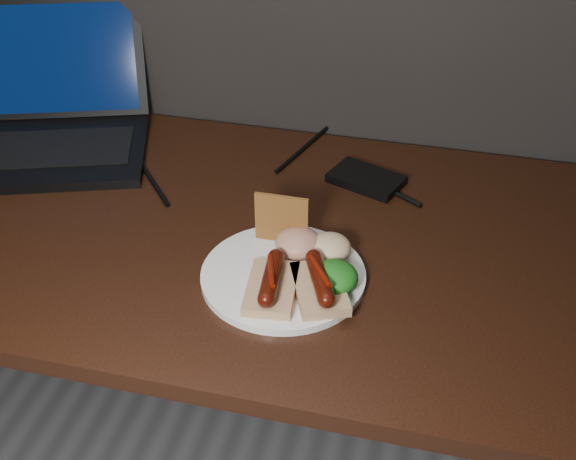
# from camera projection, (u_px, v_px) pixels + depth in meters

# --- Properties ---
(desk) EXTENTS (1.40, 0.70, 0.75)m
(desk) POSITION_uv_depth(u_px,v_px,m) (175.00, 259.00, 1.27)
(desk) COLOR black
(desk) RESTS_ON ground
(laptop) EXTENTS (0.44, 0.44, 0.25)m
(laptop) POSITION_uv_depth(u_px,v_px,m) (55.00, 117.00, 1.41)
(laptop) COLOR black
(laptop) RESTS_ON desk
(hard_drive) EXTENTS (0.15, 0.12, 0.02)m
(hard_drive) POSITION_uv_depth(u_px,v_px,m) (366.00, 179.00, 1.31)
(hard_drive) COLOR black
(hard_drive) RESTS_ON desk
(desk_cables) EXTENTS (0.89, 0.37, 0.01)m
(desk_cables) POSITION_uv_depth(u_px,v_px,m) (192.00, 163.00, 1.36)
(desk_cables) COLOR black
(desk_cables) RESTS_ON desk
(plate) EXTENTS (0.28, 0.28, 0.01)m
(plate) POSITION_uv_depth(u_px,v_px,m) (283.00, 276.00, 1.09)
(plate) COLOR white
(plate) RESTS_ON desk
(bread_sausage_center) EXTENTS (0.08, 0.12, 0.04)m
(bread_sausage_center) POSITION_uv_depth(u_px,v_px,m) (271.00, 284.00, 1.04)
(bread_sausage_center) COLOR tan
(bread_sausage_center) RESTS_ON plate
(bread_sausage_right) EXTENTS (0.11, 0.13, 0.04)m
(bread_sausage_right) POSITION_uv_depth(u_px,v_px,m) (320.00, 284.00, 1.04)
(bread_sausage_right) COLOR tan
(bread_sausage_right) RESTS_ON plate
(crispbread) EXTENTS (0.09, 0.01, 0.08)m
(crispbread) POSITION_uv_depth(u_px,v_px,m) (282.00, 219.00, 1.12)
(crispbread) COLOR #AB6C2F
(crispbread) RESTS_ON plate
(salad_greens) EXTENTS (0.07, 0.07, 0.04)m
(salad_greens) POSITION_uv_depth(u_px,v_px,m) (334.00, 277.00, 1.05)
(salad_greens) COLOR #155611
(salad_greens) RESTS_ON plate
(salsa_mound) EXTENTS (0.07, 0.07, 0.04)m
(salsa_mound) POSITION_uv_depth(u_px,v_px,m) (298.00, 243.00, 1.11)
(salsa_mound) COLOR maroon
(salsa_mound) RESTS_ON plate
(coleslaw_mound) EXTENTS (0.06, 0.06, 0.04)m
(coleslaw_mound) POSITION_uv_depth(u_px,v_px,m) (330.00, 247.00, 1.11)
(coleslaw_mound) COLOR beige
(coleslaw_mound) RESTS_ON plate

